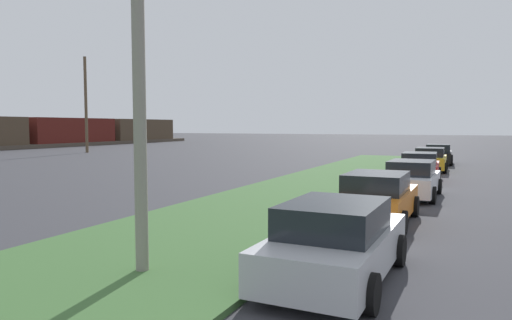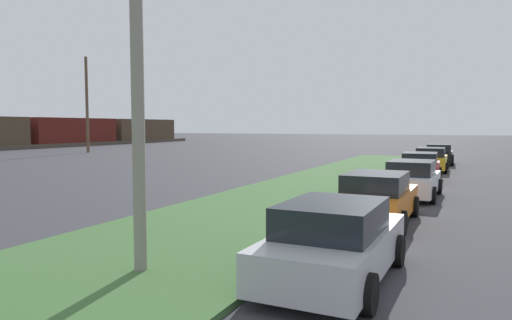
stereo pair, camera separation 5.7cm
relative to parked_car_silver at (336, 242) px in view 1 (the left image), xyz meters
The scene contains 9 objects.
grass_median 6.66m from the parked_car_silver, 37.45° to the left, with size 60.00×6.00×0.12m, color #3D6633.
parked_car_silver is the anchor object (origin of this frame).
parked_car_orange 5.54m from the parked_car_silver, ahead, with size 4.31×2.04×1.47m.
parked_car_white 10.98m from the parked_car_silver, ahead, with size 4.32×2.07×1.47m.
parked_car_red 16.90m from the parked_car_silver, ahead, with size 4.37×2.15×1.47m.
parked_car_yellow 22.77m from the parked_car_silver, ahead, with size 4.34×2.09×1.47m.
parked_car_black 28.57m from the parked_car_silver, ahead, with size 4.36×2.13×1.47m.
streetlight 4.93m from the parked_car_silver, 113.52° to the left, with size 0.56×2.87×7.50m.
distant_utility_pole 45.45m from the parked_car_silver, 49.92° to the left, with size 0.30×0.30×10.00m, color brown.
Camera 1 is at (-3.49, 1.91, 2.82)m, focal length 32.88 mm.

